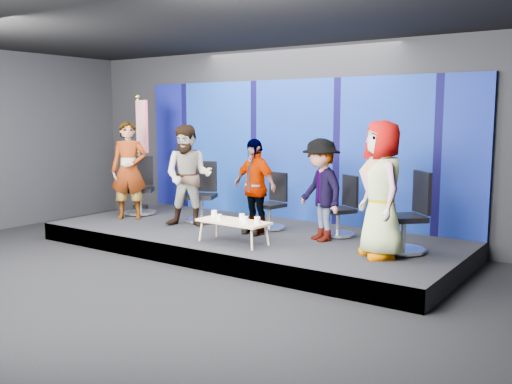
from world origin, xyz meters
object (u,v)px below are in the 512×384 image
(chair_a, at_px, (140,195))
(mug_a, at_px, (214,214))
(panelist_a, at_px, (129,170))
(chair_b, at_px, (202,202))
(chair_c, at_px, (271,211))
(flag_stand, at_px, (141,150))
(panelist_e, at_px, (382,189))
(mug_d, at_px, (245,220))
(chair_e, at_px, (407,226))
(coffee_table, at_px, (233,222))
(mug_c, at_px, (242,217))
(mug_b, at_px, (219,217))
(mug_e, at_px, (257,220))
(panelist_b, at_px, (188,176))
(chair_d, at_px, (341,216))
(panelist_c, at_px, (254,187))
(panelist_d, at_px, (321,190))

(chair_a, bearing_deg, mug_a, -56.88)
(panelist_a, height_order, chair_b, panelist_a)
(chair_c, distance_m, flag_stand, 3.32)
(panelist_a, xyz_separation_m, panelist_e, (5.06, -0.08, 0.02))
(chair_b, relative_size, flag_stand, 0.46)
(chair_b, bearing_deg, mug_d, -57.47)
(chair_b, distance_m, chair_e, 3.95)
(mug_d, bearing_deg, chair_c, 106.70)
(coffee_table, relative_size, flag_stand, 0.49)
(chair_c, xyz_separation_m, mug_c, (0.23, -1.17, 0.08))
(chair_c, bearing_deg, mug_a, -92.56)
(mug_b, relative_size, mug_c, 0.94)
(mug_d, bearing_deg, mug_e, 19.93)
(chair_c, height_order, mug_e, chair_c)
(panelist_b, bearing_deg, flag_stand, 135.02)
(chair_e, height_order, mug_b, chair_e)
(mug_c, bearing_deg, mug_e, -14.31)
(chair_b, distance_m, flag_stand, 1.99)
(chair_a, xyz_separation_m, mug_b, (2.90, -1.14, 0.03))
(coffee_table, distance_m, mug_e, 0.45)
(chair_d, distance_m, mug_c, 1.67)
(mug_e, bearing_deg, panelist_e, 15.33)
(chair_a, bearing_deg, mug_c, -53.39)
(chair_b, bearing_deg, panelist_a, 177.80)
(chair_a, xyz_separation_m, panelist_e, (5.26, -0.55, 0.57))
(panelist_c, height_order, coffee_table, panelist_c)
(panelist_c, bearing_deg, chair_d, 38.85)
(panelist_c, xyz_separation_m, mug_b, (-0.04, -0.88, -0.39))
(panelist_b, height_order, mug_a, panelist_b)
(panelist_a, height_order, chair_e, panelist_a)
(chair_d, bearing_deg, panelist_c, -121.34)
(panelist_c, height_order, mug_b, panelist_c)
(chair_c, distance_m, mug_b, 1.38)
(mug_b, relative_size, mug_d, 0.96)
(chair_a, bearing_deg, chair_d, -31.70)
(chair_c, height_order, mug_c, chair_c)
(panelist_a, xyz_separation_m, flag_stand, (-0.44, 0.75, 0.34))
(chair_d, xyz_separation_m, mug_d, (-0.84, -1.47, 0.08))
(chair_c, xyz_separation_m, flag_stand, (-3.19, 0.05, 0.94))
(panelist_e, bearing_deg, panelist_c, -141.91)
(chair_e, bearing_deg, chair_a, -135.89)
(chair_a, distance_m, panelist_b, 1.77)
(panelist_d, bearing_deg, chair_c, -165.35)
(chair_c, bearing_deg, flag_stand, -169.47)
(panelist_a, distance_m, chair_b, 1.54)
(chair_a, bearing_deg, chair_e, -37.87)
(panelist_c, relative_size, mug_e, 15.44)
(panelist_d, height_order, mug_d, panelist_d)
(mug_e, xyz_separation_m, flag_stand, (-3.76, 1.31, 0.85))
(panelist_c, xyz_separation_m, panelist_e, (2.32, -0.28, 0.16))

